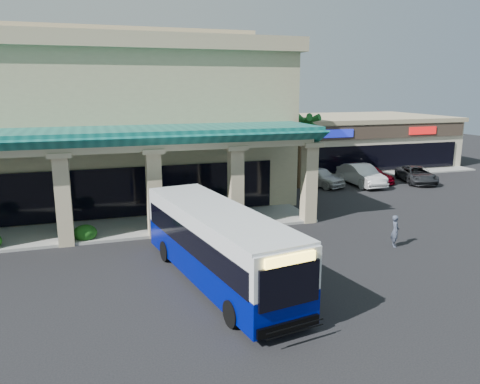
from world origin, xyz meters
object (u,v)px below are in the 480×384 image
object	(u,v)px
transit_bus	(218,246)
car_red	(369,174)
car_white	(361,175)
car_gray	(417,175)
car_silver	(319,176)
pedestrian	(395,231)

from	to	relation	value
transit_bus	car_red	world-z (taller)	transit_bus
car_white	transit_bus	bearing A→B (deg)	-136.46
transit_bus	car_gray	bearing A→B (deg)	24.93
car_silver	car_gray	xyz separation A→B (m)	(8.43, -1.27, -0.10)
car_silver	car_white	xyz separation A→B (m)	(3.39, -0.82, 0.07)
car_gray	car_white	bearing A→B (deg)	-168.18
transit_bus	car_red	bearing A→B (deg)	32.74
pedestrian	car_red	world-z (taller)	pedestrian
car_silver	car_gray	world-z (taller)	car_silver
transit_bus	pedestrian	xyz separation A→B (m)	(9.59, 1.44, -0.73)
car_silver	transit_bus	bearing A→B (deg)	-150.26
pedestrian	car_silver	bearing A→B (deg)	13.36
car_red	car_gray	distance (m)	3.89
pedestrian	car_white	distance (m)	15.07
car_silver	car_white	bearing A→B (deg)	-34.97
car_white	car_red	size ratio (longest dim) A/B	1.12
pedestrian	car_silver	size ratio (longest dim) A/B	0.35
car_white	car_gray	distance (m)	5.06
transit_bus	car_gray	distance (m)	25.74
transit_bus	car_red	size ratio (longest dim) A/B	2.39
transit_bus	pedestrian	world-z (taller)	transit_bus
transit_bus	car_white	world-z (taller)	transit_bus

